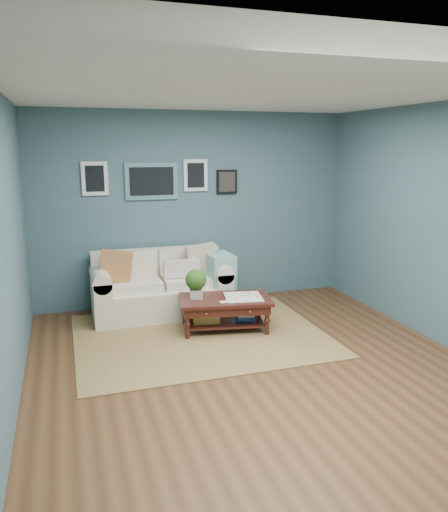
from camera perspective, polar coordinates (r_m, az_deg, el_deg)
name	(u,v)px	position (r m, az deg, el deg)	size (l,w,h in m)	color
room_shell	(257,237)	(4.82, 3.78, 2.20)	(5.00, 5.02, 2.70)	brown
area_rug	(200,335)	(6.04, -2.72, -9.01)	(2.91, 2.33, 0.01)	brown
loveseat	(166,286)	(6.74, -6.59, -3.40)	(1.84, 0.84, 0.95)	#EDE3CA
coffee_table	(220,303)	(6.11, -0.46, -5.44)	(1.19, 0.83, 0.77)	black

